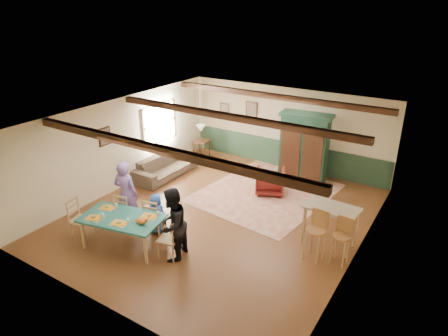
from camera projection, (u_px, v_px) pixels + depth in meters
The scene contains 35 objects.
floor at pixel (221, 215), 10.59m from camera, with size 8.00×8.00×0.00m, color #4F2B16.
wall_back at pixel (286, 128), 13.16m from camera, with size 7.00×0.02×2.70m, color beige.
wall_left at pixel (121, 144), 11.77m from camera, with size 0.02×8.00×2.70m, color beige.
wall_right at pixel (361, 204), 8.33m from camera, with size 0.02×8.00×2.70m, color beige.
ceiling at pixel (221, 117), 9.52m from camera, with size 7.00×8.00×0.02m, color white.
wainscot_back at pixel (284, 154), 13.50m from camera, with size 6.95×0.03×0.90m, color #223F2A.
ceiling_beam_front at pixel (157, 149), 7.77m from camera, with size 6.95×0.16×0.16m, color black.
ceiling_beam_mid at pixel (229, 117), 9.87m from camera, with size 6.95×0.16×0.16m, color black.
ceiling_beam_back at pixel (275, 96), 11.89m from camera, with size 6.95×0.16×0.16m, color black.
window_left at pixel (159, 123), 13.00m from camera, with size 0.06×1.60×1.30m, color white, non-canonical shape.
picture_left_wall at pixel (105, 137), 11.13m from camera, with size 0.04×0.42×0.52m, color gray, non-canonical shape.
picture_back_a at pixel (252, 110), 13.60m from camera, with size 0.45×0.04×0.55m, color gray, non-canonical shape.
picture_back_b at pixel (224, 110), 14.20m from camera, with size 0.38×0.04×0.48m, color gray, non-canonical shape.
dining_table at pixel (124, 232), 9.14m from camera, with size 1.83×1.02×0.76m, color #1E6056, non-canonical shape.
dining_chair_far_left at pixel (126, 210), 9.86m from camera, with size 0.43×0.45×0.97m, color tan, non-canonical shape.
dining_chair_far_right at pixel (155, 216), 9.60m from camera, with size 0.43×0.45×0.97m, color tan, non-canonical shape.
dining_chair_end_left at pixel (81, 219), 9.48m from camera, with size 0.43×0.45×0.97m, color tan, non-canonical shape.
dining_chair_end_right at pixel (169, 238), 8.72m from camera, with size 0.43×0.45×0.97m, color tan, non-canonical shape.
person_man at pixel (126, 194), 9.78m from camera, with size 0.64×0.42×1.76m, color #7E5C9E.
person_woman at pixel (172, 225), 8.55m from camera, with size 0.82×0.64×1.68m, color black.
person_child at pixel (156, 213), 9.66m from camera, with size 0.50×0.33×1.02m, color #2A50A9.
cat at pixel (141, 220), 8.68m from camera, with size 0.37×0.14×0.18m, color orange, non-canonical shape.
place_setting_near_left at pixel (94, 216), 8.93m from camera, with size 0.41×0.31×0.11m, color orange, non-canonical shape.
place_setting_near_center at pixel (119, 221), 8.72m from camera, with size 0.41×0.31×0.11m, color orange, non-canonical shape.
place_setting_far_left at pixel (107, 206), 9.37m from camera, with size 0.41×0.31×0.11m, color orange, non-canonical shape.
place_setting_far_right at pixel (149, 214), 9.01m from camera, with size 0.41×0.31×0.11m, color orange, non-canonical shape.
area_rug at pixel (266, 193), 11.80m from camera, with size 3.31×3.93×0.01m, color beige.
armoire at pixel (304, 148), 12.17m from camera, with size 1.55×0.62×2.19m, color black.
armchair at pixel (270, 181), 11.68m from camera, with size 0.79×0.82×0.74m, color #4F0F11.
sofa at pixel (165, 166), 12.82m from camera, with size 2.28×0.89×0.67m, color #45382B.
end_table at pixel (201, 149), 14.34m from camera, with size 0.51×0.51×0.63m, color black, non-canonical shape.
table_lamp at pixel (201, 133), 14.11m from camera, with size 0.32×0.32×0.58m, color #CDB285, non-canonical shape.
counter_table at pixel (330, 226), 9.16m from camera, with size 1.19×0.69×0.99m, color beige, non-canonical shape.
bar_stool_left at pixel (315, 237), 8.60m from camera, with size 0.41×0.45×1.16m, color #A97742, non-canonical shape.
bar_stool_right at pixel (341, 242), 8.50m from camera, with size 0.37×0.41×1.06m, color #A97742, non-canonical shape.
Camera 1 is at (5.00, -7.76, 5.32)m, focal length 32.00 mm.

